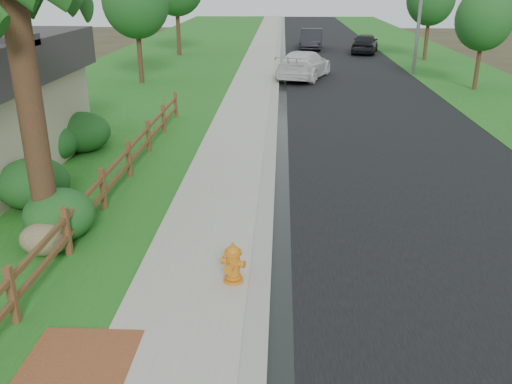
# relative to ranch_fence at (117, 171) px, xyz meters

# --- Properties ---
(ground) EXTENTS (120.00, 120.00, 0.00)m
(ground) POSITION_rel_ranch_fence_xyz_m (3.60, -6.40, -0.62)
(ground) COLOR #322D1B
(road) EXTENTS (8.00, 90.00, 0.02)m
(road) POSITION_rel_ranch_fence_xyz_m (8.20, 28.60, -0.61)
(road) COLOR black
(road) RESTS_ON ground
(curb) EXTENTS (0.40, 90.00, 0.12)m
(curb) POSITION_rel_ranch_fence_xyz_m (4.00, 28.60, -0.56)
(curb) COLOR gray
(curb) RESTS_ON ground
(wet_gutter) EXTENTS (0.50, 90.00, 0.00)m
(wet_gutter) POSITION_rel_ranch_fence_xyz_m (4.35, 28.60, -0.60)
(wet_gutter) COLOR black
(wet_gutter) RESTS_ON road
(sidewalk) EXTENTS (2.20, 90.00, 0.10)m
(sidewalk) POSITION_rel_ranch_fence_xyz_m (2.70, 28.60, -0.57)
(sidewalk) COLOR gray
(sidewalk) RESTS_ON ground
(grass_strip) EXTENTS (1.60, 90.00, 0.06)m
(grass_strip) POSITION_rel_ranch_fence_xyz_m (0.80, 28.60, -0.59)
(grass_strip) COLOR #1A5117
(grass_strip) RESTS_ON ground
(lawn_near) EXTENTS (9.00, 90.00, 0.04)m
(lawn_near) POSITION_rel_ranch_fence_xyz_m (-4.40, 28.60, -0.60)
(lawn_near) COLOR #1A5117
(lawn_near) RESTS_ON ground
(verge_far) EXTENTS (6.00, 90.00, 0.04)m
(verge_far) POSITION_rel_ranch_fence_xyz_m (15.10, 28.60, -0.60)
(verge_far) COLOR #1A5117
(verge_far) RESTS_ON ground
(brick_patch) EXTENTS (1.60, 2.40, 0.11)m
(brick_patch) POSITION_rel_ranch_fence_xyz_m (1.40, -7.40, -0.56)
(brick_patch) COLOR brown
(brick_patch) RESTS_ON ground
(ranch_fence) EXTENTS (0.12, 16.92, 1.10)m
(ranch_fence) POSITION_rel_ranch_fence_xyz_m (0.00, 0.00, 0.00)
(ranch_fence) COLOR #472317
(ranch_fence) RESTS_ON ground
(fire_hydrant) EXTENTS (0.52, 0.42, 0.79)m
(fire_hydrant) POSITION_rel_ranch_fence_xyz_m (3.50, -4.61, -0.15)
(fire_hydrant) COLOR #C77217
(fire_hydrant) RESTS_ON sidewalk
(white_suv) EXTENTS (3.69, 5.82, 1.57)m
(white_suv) POSITION_rel_ranch_fence_xyz_m (5.60, 18.22, 0.19)
(white_suv) COLOR silver
(white_suv) RESTS_ON road
(dark_car_mid) EXTENTS (2.75, 4.76, 1.53)m
(dark_car_mid) POSITION_rel_ranch_fence_xyz_m (10.71, 29.93, 0.17)
(dark_car_mid) COLOR black
(dark_car_mid) RESTS_ON road
(dark_car_far) EXTENTS (2.12, 4.98, 1.60)m
(dark_car_far) POSITION_rel_ranch_fence_xyz_m (6.69, 32.34, 0.20)
(dark_car_far) COLOR black
(dark_car_far) RESTS_ON road
(boulder) EXTENTS (1.19, 0.98, 0.70)m
(boulder) POSITION_rel_ranch_fence_xyz_m (-0.52, -3.52, -0.27)
(boulder) COLOR brown
(boulder) RESTS_ON ground
(shrub_a) EXTENTS (1.99, 1.99, 1.15)m
(shrub_a) POSITION_rel_ranch_fence_xyz_m (-0.48, -2.79, -0.04)
(shrub_a) COLOR #184519
(shrub_a) RESTS_ON ground
(shrub_b) EXTENTS (2.15, 2.15, 1.25)m
(shrub_b) POSITION_rel_ranch_fence_xyz_m (-1.83, -1.02, 0.01)
(shrub_b) COLOR #184519
(shrub_b) RESTS_ON ground
(shrub_c) EXTENTS (1.64, 1.64, 1.14)m
(shrub_c) POSITION_rel_ranch_fence_xyz_m (-2.84, 2.68, -0.05)
(shrub_c) COLOR #184519
(shrub_c) RESTS_ON ground
(shrub_d) EXTENTS (2.28, 2.28, 1.31)m
(shrub_d) POSITION_rel_ranch_fence_xyz_m (-2.27, 3.70, 0.04)
(shrub_d) COLOR #184519
(shrub_d) RESTS_ON ground
(tree_near_left) EXTENTS (3.53, 3.53, 6.25)m
(tree_near_left) POSITION_rel_ranch_fence_xyz_m (-3.40, 16.39, 3.68)
(tree_near_left) COLOR #332315
(tree_near_left) RESTS_ON ground
(tree_near_right) EXTENTS (2.83, 2.83, 5.09)m
(tree_near_right) POSITION_rel_ranch_fence_xyz_m (14.35, 15.23, 2.90)
(tree_near_right) COLOR #332315
(tree_near_right) RESTS_ON ground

